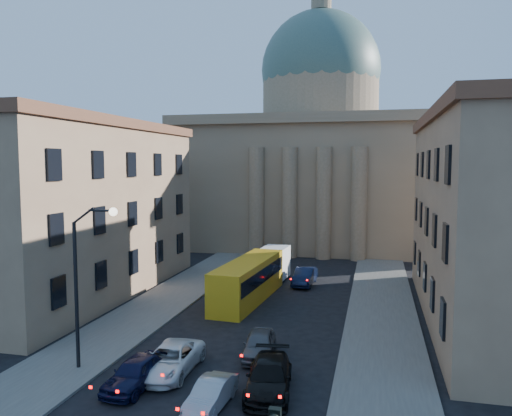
% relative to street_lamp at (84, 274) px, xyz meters
% --- Properties ---
extents(sidewalk_left, '(5.00, 60.00, 0.15)m').
position_rel_street_lamp_xyz_m(sidewalk_left, '(-1.53, 10.00, -5.21)').
color(sidewalk_left, '#53514C').
rests_on(sidewalk_left, ground).
extents(sidewalk_right, '(5.00, 60.00, 0.15)m').
position_rel_street_lamp_xyz_m(sidewalk_right, '(15.47, 10.00, -5.21)').
color(sidewalk_right, '#53514C').
rests_on(sidewalk_right, ground).
extents(church, '(68.02, 28.76, 36.60)m').
position_rel_street_lamp_xyz_m(church, '(6.97, 47.47, 6.59)').
color(church, '#766148').
rests_on(church, ground).
extents(building_left, '(11.60, 26.60, 14.70)m').
position_rel_street_lamp_xyz_m(building_left, '(-10.03, 14.00, 2.14)').
color(building_left, '#9B7A5B').
rests_on(building_left, ground).
extents(street_lamp, '(2.62, 0.44, 8.83)m').
position_rel_street_lamp_xyz_m(street_lamp, '(0.00, 0.00, 0.00)').
color(street_lamp, black).
rests_on(street_lamp, ground).
extents(car_left_near, '(2.12, 4.56, 1.51)m').
position_rel_street_lamp_xyz_m(car_left_near, '(3.49, -1.24, -4.53)').
color(car_left_near, black).
rests_on(car_left_near, ground).
extents(car_right_near, '(1.62, 3.90, 1.26)m').
position_rel_street_lamp_xyz_m(car_right_near, '(7.77, -2.31, -4.66)').
color(car_right_near, '#929599').
rests_on(car_right_near, ground).
extents(car_left_mid, '(2.50, 5.30, 1.46)m').
position_rel_street_lamp_xyz_m(car_left_mid, '(4.46, 0.75, -4.55)').
color(car_left_mid, white).
rests_on(car_left_mid, ground).
extents(car_right_mid, '(2.78, 5.45, 1.52)m').
position_rel_street_lamp_xyz_m(car_right_mid, '(10.00, -0.21, -4.53)').
color(car_right_mid, black).
rests_on(car_right_mid, ground).
extents(car_right_far, '(2.25, 4.49, 1.47)m').
position_rel_street_lamp_xyz_m(car_right_far, '(8.54, 4.04, -4.55)').
color(car_right_far, '#4A4B4F').
rests_on(car_right_far, ground).
extents(car_right_distant, '(1.85, 4.81, 1.56)m').
position_rel_street_lamp_xyz_m(car_right_distant, '(8.66, 21.65, -4.50)').
color(car_right_distant, black).
rests_on(car_right_distant, ground).
extents(city_bus, '(3.52, 11.70, 3.25)m').
position_rel_street_lamp_xyz_m(city_bus, '(4.94, 15.48, -3.54)').
color(city_bus, gold).
rests_on(city_bus, ground).
extents(box_truck, '(2.67, 5.86, 3.14)m').
position_rel_street_lamp_xyz_m(box_truck, '(5.49, 21.95, -3.80)').
color(box_truck, white).
rests_on(box_truck, ground).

